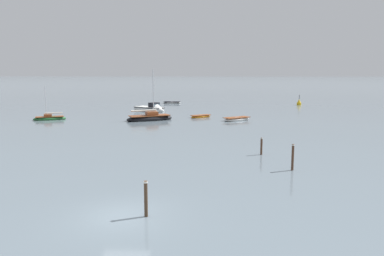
% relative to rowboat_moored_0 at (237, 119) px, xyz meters
% --- Properties ---
extents(ground_plane, '(800.00, 800.00, 0.00)m').
position_rel_rowboat_moored_0_xyz_m(ground_plane, '(-8.37, -36.81, -0.19)').
color(ground_plane, slate).
extents(rowboat_moored_0, '(4.42, 3.69, 0.69)m').
position_rel_rowboat_moored_0_xyz_m(rowboat_moored_0, '(0.00, 0.00, 0.00)').
color(rowboat_moored_0, white).
rests_on(rowboat_moored_0, ground).
extents(rowboat_moored_1, '(3.97, 1.72, 0.61)m').
position_rel_rowboat_moored_0_xyz_m(rowboat_moored_1, '(-12.09, 27.69, -0.02)').
color(rowboat_moored_1, white).
rests_on(rowboat_moored_1, ground).
extents(sailboat_moored_0, '(4.77, 3.10, 5.13)m').
position_rel_rowboat_moored_0_xyz_m(sailboat_moored_0, '(-27.37, -0.50, 0.04)').
color(sailboat_moored_0, '#23602D').
rests_on(sailboat_moored_0, ground).
extents(motorboat_moored_0, '(6.34, 5.41, 2.38)m').
position_rel_rowboat_moored_0_xyz_m(motorboat_moored_0, '(-13.86, 11.41, 0.17)').
color(motorboat_moored_0, white).
rests_on(motorboat_moored_0, ground).
extents(rowboat_moored_3, '(3.48, 2.89, 0.54)m').
position_rel_rowboat_moored_0_xyz_m(rowboat_moored_3, '(-5.29, 3.34, -0.04)').
color(rowboat_moored_3, orange).
rests_on(rowboat_moored_3, ground).
extents(sailboat_moored_1, '(7.06, 4.99, 7.67)m').
position_rel_rowboat_moored_0_xyz_m(sailboat_moored_1, '(-12.60, -0.47, 0.15)').
color(sailboat_moored_1, black).
rests_on(sailboat_moored_1, ground).
extents(channel_buoy, '(0.90, 0.90, 2.30)m').
position_rel_rowboat_moored_0_xyz_m(channel_buoy, '(14.72, 25.05, 0.27)').
color(channel_buoy, gold).
rests_on(channel_buoy, ground).
extents(mooring_post_near, '(0.22, 0.22, 1.65)m').
position_rel_rowboat_moored_0_xyz_m(mooring_post_near, '(0.51, -22.46, 0.53)').
color(mooring_post_near, '#4E3323').
rests_on(mooring_post_near, ground).
extents(mooring_post_left, '(0.22, 0.22, 2.04)m').
position_rel_rowboat_moored_0_xyz_m(mooring_post_left, '(-7.14, -36.86, 0.68)').
color(mooring_post_left, '#453323').
rests_on(mooring_post_left, ground).
extents(mooring_post_right, '(0.22, 0.22, 2.15)m').
position_rel_rowboat_moored_0_xyz_m(mooring_post_right, '(2.07, -27.58, 0.73)').
color(mooring_post_right, '#4E3323').
rests_on(mooring_post_right, ground).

